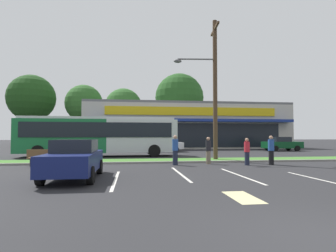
% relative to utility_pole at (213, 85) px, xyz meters
% --- Properties ---
extents(ground_plane, '(240.00, 240.00, 0.00)m').
position_rel_utility_pole_xyz_m(ground_plane, '(-2.40, -14.04, -5.23)').
color(ground_plane, '#262628').
extents(grass_median, '(56.00, 2.20, 0.12)m').
position_rel_utility_pole_xyz_m(grass_median, '(-2.40, -0.04, -5.17)').
color(grass_median, '#427A2D').
rests_on(grass_median, ground_plane).
extents(curb_lip, '(56.00, 0.24, 0.12)m').
position_rel_utility_pole_xyz_m(curb_lip, '(-2.40, -1.26, -5.17)').
color(curb_lip, gray).
rests_on(curb_lip, ground_plane).
extents(parking_stripe_0, '(0.12, 4.80, 0.01)m').
position_rel_utility_pole_xyz_m(parking_stripe_0, '(-6.18, -7.33, -5.22)').
color(parking_stripe_0, silver).
rests_on(parking_stripe_0, ground_plane).
extents(parking_stripe_1, '(0.12, 4.80, 0.01)m').
position_rel_utility_pole_xyz_m(parking_stripe_1, '(-3.40, -6.05, -5.22)').
color(parking_stripe_1, silver).
rests_on(parking_stripe_1, ground_plane).
extents(parking_stripe_2, '(0.12, 4.80, 0.01)m').
position_rel_utility_pole_xyz_m(parking_stripe_2, '(-0.94, -6.89, -5.22)').
color(parking_stripe_2, silver).
rests_on(parking_stripe_2, ground_plane).
extents(parking_stripe_3, '(0.12, 4.80, 0.01)m').
position_rel_utility_pole_xyz_m(parking_stripe_3, '(1.71, -8.65, -5.22)').
color(parking_stripe_3, silver).
rests_on(parking_stripe_3, ground_plane).
extents(lot_arrow, '(0.70, 1.60, 0.01)m').
position_rel_utility_pole_xyz_m(lot_arrow, '(-2.50, -10.92, -5.22)').
color(lot_arrow, beige).
rests_on(lot_arrow, ground_plane).
extents(storefront_building, '(27.75, 14.53, 6.24)m').
position_rel_utility_pole_xyz_m(storefront_building, '(2.21, 22.56, -2.11)').
color(storefront_building, '#BCB7AD').
rests_on(storefront_building, ground_plane).
extents(tree_far_left, '(8.24, 8.24, 12.59)m').
position_rel_utility_pole_xyz_m(tree_far_left, '(-23.32, 33.02, 3.23)').
color(tree_far_left, '#473323').
rests_on(tree_far_left, ground_plane).
extents(tree_left, '(6.66, 6.66, 10.96)m').
position_rel_utility_pole_xyz_m(tree_left, '(-14.19, 32.61, 2.38)').
color(tree_left, '#473323').
rests_on(tree_left, ground_plane).
extents(tree_mid_left, '(6.30, 6.30, 9.84)m').
position_rel_utility_pole_xyz_m(tree_mid_left, '(-7.00, 29.06, 1.45)').
color(tree_mid_left, '#473323').
rests_on(tree_mid_left, ground_plane).
extents(tree_mid, '(8.32, 8.32, 12.46)m').
position_rel_utility_pole_xyz_m(tree_mid, '(2.55, 28.09, 3.06)').
color(tree_mid, '#473323').
rests_on(tree_mid, ground_plane).
extents(utility_pole, '(3.06, 2.40, 9.76)m').
position_rel_utility_pole_xyz_m(utility_pole, '(0.00, 0.00, 0.00)').
color(utility_pole, '#4C3826').
rests_on(utility_pole, ground_plane).
extents(city_bus, '(12.84, 2.92, 3.25)m').
position_rel_utility_pole_xyz_m(city_bus, '(-8.22, 5.05, -3.46)').
color(city_bus, '#196638').
rests_on(city_bus, ground_plane).
extents(bus_stop_bench, '(1.60, 0.45, 0.95)m').
position_rel_utility_pole_xyz_m(bus_stop_bench, '(-10.55, -1.97, -4.72)').
color(bus_stop_bench, brown).
rests_on(bus_stop_bench, ground_plane).
extents(car_0, '(4.24, 1.95, 1.62)m').
position_rel_utility_pole_xyz_m(car_0, '(-12.81, 11.19, -4.40)').
color(car_0, navy).
rests_on(car_0, ground_plane).
extents(car_1, '(1.90, 4.36, 1.55)m').
position_rel_utility_pole_xyz_m(car_1, '(-7.83, -6.91, -4.43)').
color(car_1, navy).
rests_on(car_1, ground_plane).
extents(car_2, '(4.55, 1.97, 1.45)m').
position_rel_utility_pole_xyz_m(car_2, '(-2.45, 10.90, -4.47)').
color(car_2, silver).
rests_on(car_2, ground_plane).
extents(car_3, '(4.17, 2.00, 1.59)m').
position_rel_utility_pole_xyz_m(car_3, '(11.38, 10.98, -4.42)').
color(car_3, '#0C3F1E').
rests_on(car_3, ground_plane).
extents(pedestrian_near_bench, '(0.33, 0.33, 1.64)m').
position_rel_utility_pole_xyz_m(pedestrian_near_bench, '(-0.93, -2.00, -4.40)').
color(pedestrian_near_bench, '#726651').
rests_on(pedestrian_near_bench, ground_plane).
extents(pedestrian_by_pole, '(0.32, 0.32, 1.58)m').
position_rel_utility_pole_xyz_m(pedestrian_by_pole, '(1.11, -2.99, -4.43)').
color(pedestrian_by_pole, '#1E2338').
rests_on(pedestrian_by_pole, ground_plane).
extents(pedestrian_mid, '(0.35, 0.35, 1.74)m').
position_rel_utility_pole_xyz_m(pedestrian_mid, '(-3.03, -2.36, -4.35)').
color(pedestrian_mid, '#1E2338').
rests_on(pedestrian_mid, ground_plane).
extents(pedestrian_far, '(0.35, 0.35, 1.72)m').
position_rel_utility_pole_xyz_m(pedestrian_far, '(2.59, -3.02, -4.36)').
color(pedestrian_far, black).
rests_on(pedestrian_far, ground_plane).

